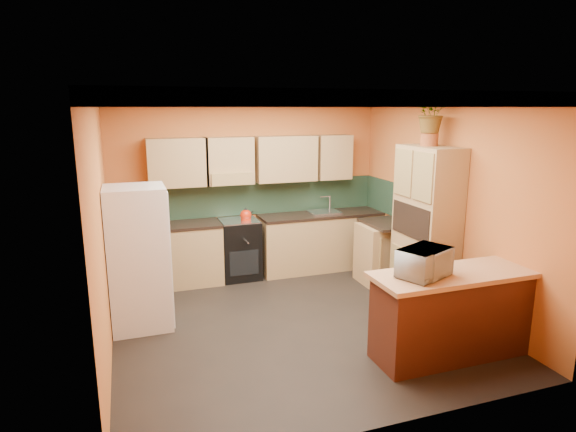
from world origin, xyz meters
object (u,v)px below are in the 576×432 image
Objects in this scene: base_cabinets_back at (278,246)px; breakfast_bar at (457,316)px; stove at (239,249)px; pantry at (426,227)px; microwave at (424,262)px; fridge at (138,258)px.

base_cabinets_back is 3.24m from breakfast_bar.
stove is 0.43× the size of pantry.
stove is 3.35m from microwave.
microwave reaches higher than base_cabinets_back.
base_cabinets_back is 4.01× the size of stove.
microwave is at bearing -34.25° from fridge.
pantry reaches higher than microwave.
stove is 0.51× the size of breakfast_bar.
microwave is (-0.45, 0.00, 0.64)m from breakfast_bar.
base_cabinets_back is 2.37m from pantry.
microwave is at bearing -125.26° from pantry.
stove is at bearing 117.67° from breakfast_bar.
stove is 1.73× the size of microwave.
fridge reaches higher than base_cabinets_back.
base_cabinets_back is at bearing 0.00° from stove.
microwave reaches higher than breakfast_bar.
stove is at bearing 40.03° from fridge.
microwave is (1.16, -3.08, 0.62)m from stove.
base_cabinets_back is at bearing 75.60° from microwave.
base_cabinets_back is 0.63m from stove.
breakfast_bar is at bearing -72.18° from base_cabinets_back.
breakfast_bar is (-0.48, -1.32, -0.61)m from pantry.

